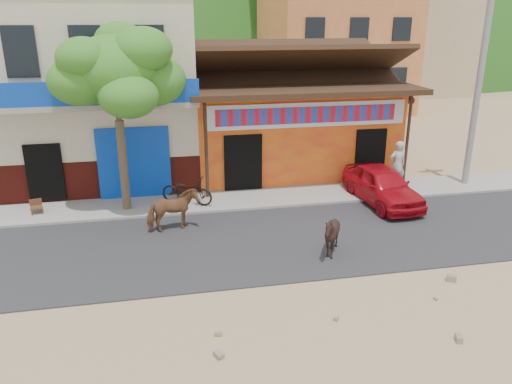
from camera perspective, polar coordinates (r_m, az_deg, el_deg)
The scene contains 15 objects.
ground at distance 12.69m, azimuth 5.94°, elevation -10.23°, with size 120.00×120.00×0.00m, color #9E825B.
road at distance 14.81m, azimuth 3.10°, elevation -5.49°, with size 60.00×5.00×0.04m, color #28282B.
sidewalk at distance 17.95m, azimuth 0.34°, elevation -0.76°, with size 60.00×2.00×0.12m, color gray.
dance_club at distance 21.66m, azimuth 3.41°, elevation 7.54°, with size 8.00×6.00×3.60m, color orange.
cafe_building at distance 20.78m, azimuth -17.33°, elevation 10.96°, with size 7.00×6.00×7.00m, color beige.
apartment_front at distance 36.66m, azimuth 8.91°, elevation 18.84°, with size 9.00×9.00×12.00m, color #CC723F.
apartment_rear at distance 45.83m, azimuth 17.27°, elevation 17.06°, with size 8.00×8.00×10.00m, color tan.
tree at distance 16.63m, azimuth -15.36°, elevation 7.88°, with size 3.00×3.00×6.00m, color #2D721E, non-canonical shape.
utility_pole at distance 20.29m, azimuth 24.20°, elevation 11.75°, with size 0.24×0.24×8.00m, color gray.
cow_tan at distance 15.35m, azimuth -9.48°, elevation -2.09°, with size 0.71×1.55×1.31m, color brown.
cow_dark at distance 13.76m, azimuth 8.62°, elevation -4.92°, with size 0.96×1.08×1.19m, color black.
red_car at distance 17.95m, azimuth 14.23°, elevation 0.77°, with size 1.54×3.83×1.30m, color #B20C19.
scooter at distance 17.28m, azimuth -7.90°, elevation 0.16°, with size 0.64×1.84×0.97m, color black.
pedestrian at distance 19.29m, azimuth 15.85°, elevation 2.99°, with size 0.67×0.44×1.83m, color #B9B9B9.
cafe_chair_right at distance 17.87m, azimuth -23.90°, elevation -0.98°, with size 0.38×0.38×0.82m, color #532C1B, non-canonical shape.
Camera 1 is at (-3.43, -10.49, 6.26)m, focal length 35.00 mm.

